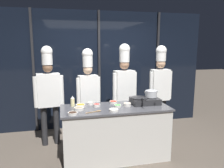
# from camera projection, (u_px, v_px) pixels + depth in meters

# --- Properties ---
(ground_plane) EXTENTS (24.00, 24.00, 0.00)m
(ground_plane) POSITION_uv_depth(u_px,v_px,m) (115.00, 157.00, 3.82)
(ground_plane) COLOR brown
(window_wall_back) EXTENTS (5.12, 0.09, 2.70)m
(window_wall_back) POSITION_uv_depth(u_px,v_px,m) (99.00, 70.00, 5.12)
(window_wall_back) COLOR black
(window_wall_back) RESTS_ON ground_plane
(demo_counter) EXTENTS (1.81, 0.74, 0.90)m
(demo_counter) POSITION_uv_depth(u_px,v_px,m) (115.00, 132.00, 3.74)
(demo_counter) COLOR beige
(demo_counter) RESTS_ON ground_plane
(portable_stove) EXTENTS (0.49, 0.36, 0.12)m
(portable_stove) POSITION_uv_depth(u_px,v_px,m) (145.00, 101.00, 3.85)
(portable_stove) COLOR #28282B
(portable_stove) RESTS_ON demo_counter
(frying_pan) EXTENTS (0.29, 0.51, 0.04)m
(frying_pan) POSITION_uv_depth(u_px,v_px,m) (139.00, 97.00, 3.81)
(frying_pan) COLOR #232326
(frying_pan) RESTS_ON portable_stove
(stock_pot) EXTENTS (0.24, 0.21, 0.12)m
(stock_pot) POSITION_uv_depth(u_px,v_px,m) (151.00, 94.00, 3.86)
(stock_pot) COLOR #B7BABF
(stock_pot) RESTS_ON portable_stove
(squeeze_bottle_oil) EXTENTS (0.07, 0.07, 0.18)m
(squeeze_bottle_oil) POSITION_uv_depth(u_px,v_px,m) (73.00, 101.00, 3.70)
(squeeze_bottle_oil) COLOR beige
(squeeze_bottle_oil) RESTS_ON demo_counter
(prep_bowl_garlic) EXTENTS (0.15, 0.15, 0.04)m
(prep_bowl_garlic) POSITION_uv_depth(u_px,v_px,m) (114.00, 110.00, 3.43)
(prep_bowl_garlic) COLOR silver
(prep_bowl_garlic) RESTS_ON demo_counter
(prep_bowl_bell_pepper) EXTENTS (0.12, 0.12, 0.05)m
(prep_bowl_bell_pepper) POSITION_uv_depth(u_px,v_px,m) (97.00, 105.00, 3.69)
(prep_bowl_bell_pepper) COLOR silver
(prep_bowl_bell_pepper) RESTS_ON demo_counter
(prep_bowl_carrots) EXTENTS (0.17, 0.17, 0.04)m
(prep_bowl_carrots) POSITION_uv_depth(u_px,v_px,m) (81.00, 105.00, 3.68)
(prep_bowl_carrots) COLOR silver
(prep_bowl_carrots) RESTS_ON demo_counter
(prep_bowl_shrimp) EXTENTS (0.13, 0.13, 0.06)m
(prep_bowl_shrimp) POSITION_uv_depth(u_px,v_px,m) (127.00, 104.00, 3.71)
(prep_bowl_shrimp) COLOR silver
(prep_bowl_shrimp) RESTS_ON demo_counter
(prep_bowl_soy_glaze) EXTENTS (0.15, 0.15, 0.04)m
(prep_bowl_soy_glaze) POSITION_uv_depth(u_px,v_px,m) (73.00, 113.00, 3.26)
(prep_bowl_soy_glaze) COLOR silver
(prep_bowl_soy_glaze) RESTS_ON demo_counter
(prep_bowl_chicken) EXTENTS (0.10, 0.10, 0.04)m
(prep_bowl_chicken) POSITION_uv_depth(u_px,v_px,m) (90.00, 103.00, 3.81)
(prep_bowl_chicken) COLOR silver
(prep_bowl_chicken) RESTS_ON demo_counter
(prep_bowl_scallions) EXTENTS (0.12, 0.12, 0.04)m
(prep_bowl_scallions) POSITION_uv_depth(u_px,v_px,m) (118.00, 106.00, 3.67)
(prep_bowl_scallions) COLOR silver
(prep_bowl_scallions) RESTS_ON demo_counter
(prep_bowl_mushrooms) EXTENTS (0.16, 0.16, 0.05)m
(prep_bowl_mushrooms) POSITION_uv_depth(u_px,v_px,m) (79.00, 108.00, 3.49)
(prep_bowl_mushrooms) COLOR silver
(prep_bowl_mushrooms) RESTS_ON demo_counter
(prep_bowl_chili_flakes) EXTENTS (0.14, 0.14, 0.04)m
(prep_bowl_chili_flakes) POSITION_uv_depth(u_px,v_px,m) (113.00, 102.00, 3.91)
(prep_bowl_chili_flakes) COLOR silver
(prep_bowl_chili_flakes) RESTS_ON demo_counter
(serving_spoon_slotted) EXTENTS (0.26, 0.11, 0.02)m
(serving_spoon_slotted) POSITION_uv_depth(u_px,v_px,m) (96.00, 111.00, 3.40)
(serving_spoon_slotted) COLOR olive
(serving_spoon_slotted) RESTS_ON demo_counter
(chef_head) EXTENTS (0.55, 0.27, 1.92)m
(chef_head) POSITION_uv_depth(u_px,v_px,m) (49.00, 89.00, 4.13)
(chef_head) COLOR #232326
(chef_head) RESTS_ON ground_plane
(chef_sous) EXTENTS (0.47, 0.25, 1.87)m
(chef_sous) POSITION_uv_depth(u_px,v_px,m) (88.00, 88.00, 4.20)
(chef_sous) COLOR #4C4C51
(chef_sous) RESTS_ON ground_plane
(chef_line) EXTENTS (0.52, 0.28, 1.96)m
(chef_line) POSITION_uv_depth(u_px,v_px,m) (124.00, 85.00, 4.38)
(chef_line) COLOR #4C4C51
(chef_line) RESTS_ON ground_plane
(chef_pastry) EXTENTS (0.50, 0.21, 1.93)m
(chef_pastry) POSITION_uv_depth(u_px,v_px,m) (160.00, 83.00, 4.53)
(chef_pastry) COLOR #232326
(chef_pastry) RESTS_ON ground_plane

